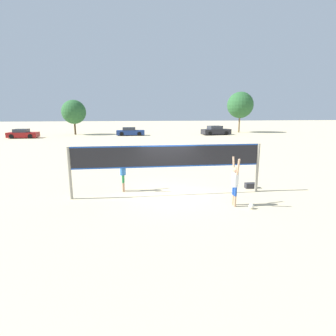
# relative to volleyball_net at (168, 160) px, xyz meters

# --- Properties ---
(ground_plane) EXTENTS (200.00, 200.00, 0.00)m
(ground_plane) POSITION_rel_volleyball_net_xyz_m (0.00, 0.00, -1.64)
(ground_plane) COLOR beige
(volleyball_net) EXTENTS (8.77, 0.13, 2.33)m
(volleyball_net) POSITION_rel_volleyball_net_xyz_m (0.00, 0.00, 0.00)
(volleyball_net) COLOR gray
(volleyball_net) RESTS_ON ground_plane
(player_spiker) EXTENTS (0.28, 0.69, 2.01)m
(player_spiker) POSITION_rel_volleyball_net_xyz_m (2.49, -1.79, -0.58)
(player_spiker) COLOR tan
(player_spiker) RESTS_ON ground_plane
(player_blocker) EXTENTS (0.28, 0.69, 2.00)m
(player_blocker) POSITION_rel_volleyball_net_xyz_m (-2.07, 0.87, -0.59)
(player_blocker) COLOR tan
(player_blocker) RESTS_ON ground_plane
(volleyball) EXTENTS (0.21, 0.21, 0.21)m
(volleyball) POSITION_rel_volleyball_net_xyz_m (3.05, -2.22, -1.53)
(volleyball) COLOR silver
(volleyball) RESTS_ON ground_plane
(gear_bag) EXTENTS (0.56, 0.28, 0.27)m
(gear_bag) POSITION_rel_volleyball_net_xyz_m (4.29, 0.54, -1.50)
(gear_bag) COLOR #2D2D33
(gear_bag) RESTS_ON ground_plane
(parked_car_near) EXTENTS (4.51, 1.91, 1.34)m
(parked_car_near) POSITION_rel_volleyball_net_xyz_m (-1.92, 31.83, -1.03)
(parked_car_near) COLOR navy
(parked_car_near) RESTS_ON ground_plane
(parked_car_mid) EXTENTS (4.13, 1.98, 1.34)m
(parked_car_mid) POSITION_rel_volleyball_net_xyz_m (-17.53, 29.52, -1.03)
(parked_car_mid) COLOR maroon
(parked_car_mid) RESTS_ON ground_plane
(parked_car_far) EXTENTS (5.01, 2.60, 1.51)m
(parked_car_far) POSITION_rel_volleyball_net_xyz_m (12.29, 31.19, -0.96)
(parked_car_far) COLOR #232328
(parked_car_far) RESTS_ON ground_plane
(tree_left_cluster) EXTENTS (3.96, 3.96, 5.74)m
(tree_left_cluster) POSITION_rel_volleyball_net_xyz_m (-11.15, 34.67, 2.12)
(tree_left_cluster) COLOR #4C3823
(tree_left_cluster) RESTS_ON ground_plane
(tree_right_cluster) EXTENTS (4.78, 4.78, 7.40)m
(tree_right_cluster) POSITION_rel_volleyball_net_xyz_m (18.30, 35.86, 3.37)
(tree_right_cluster) COLOR brown
(tree_right_cluster) RESTS_ON ground_plane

